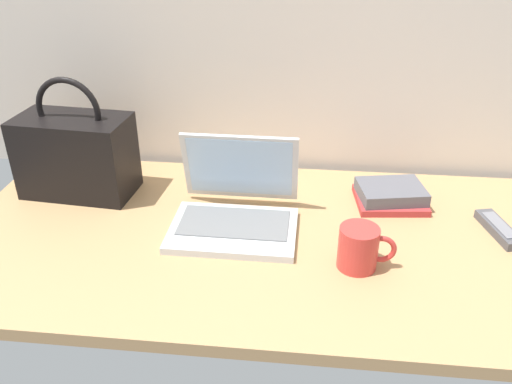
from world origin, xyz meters
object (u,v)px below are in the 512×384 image
at_px(coffee_mug, 360,247).
at_px(remote_control_near, 499,229).
at_px(laptop, 236,207).
at_px(handbag, 76,154).
at_px(book_stack, 391,195).

relative_size(coffee_mug, remote_control_near, 0.77).
bearing_deg(laptop, handbag, 165.27).
distance_m(laptop, coffee_mug, 0.33).
bearing_deg(laptop, coffee_mug, -27.23).
relative_size(laptop, coffee_mug, 2.42).
bearing_deg(coffee_mug, book_stack, 70.78).
xyz_separation_m(laptop, handbag, (-0.46, 0.12, 0.07)).
distance_m(coffee_mug, remote_control_near, 0.40).
bearing_deg(remote_control_near, laptop, -178.10).
xyz_separation_m(laptop, coffee_mug, (0.30, -0.15, 0.01)).
bearing_deg(book_stack, laptop, -160.23).
height_order(coffee_mug, handbag, handbag).
xyz_separation_m(coffee_mug, remote_control_near, (0.35, 0.17, -0.04)).
height_order(coffee_mug, book_stack, coffee_mug).
bearing_deg(book_stack, handbag, -178.38).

